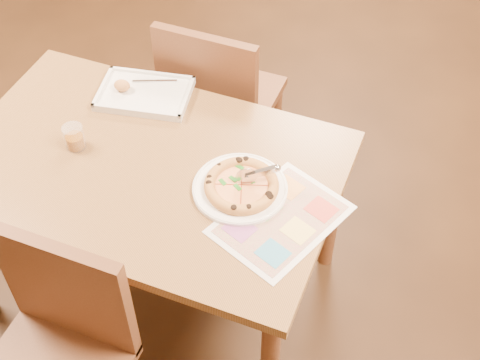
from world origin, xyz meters
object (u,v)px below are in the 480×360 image
at_px(pizza, 241,186).
at_px(menu, 281,219).
at_px(glass_tumbler, 74,138).
at_px(plate, 240,189).
at_px(pizza_cutter, 257,173).
at_px(dining_table, 148,181).
at_px(chair_near, 58,336).
at_px(chair_far, 216,91).
at_px(appetizer_tray, 143,94).

relative_size(pizza, menu, 0.60).
bearing_deg(glass_tumbler, menu, -3.51).
relative_size(plate, pizza_cutter, 2.45).
distance_m(dining_table, pizza, 0.37).
height_order(dining_table, glass_tumbler, glass_tumbler).
relative_size(pizza, pizza_cutter, 1.92).
height_order(chair_near, chair_far, same).
height_order(appetizer_tray, menu, appetizer_tray).
bearing_deg(menu, glass_tumbler, 176.49).
xyz_separation_m(chair_far, appetizer_tray, (-0.17, -0.29, 0.17)).
distance_m(chair_far, plate, 0.70).
distance_m(glass_tumbler, menu, 0.77).
bearing_deg(menu, pizza_cutter, 142.08).
bearing_deg(pizza, plate, 154.36).
bearing_deg(menu, chair_near, -132.83).
height_order(pizza, pizza_cutter, pizza_cutter).
distance_m(plate, glass_tumbler, 0.60).
bearing_deg(chair_near, menu, 47.17).
distance_m(plate, menu, 0.18).
height_order(chair_near, pizza_cutter, chair_near).
height_order(chair_far, glass_tumbler, chair_far).
distance_m(dining_table, chair_far, 0.61).
height_order(dining_table, plate, plate).
distance_m(chair_near, plate, 0.72).
bearing_deg(plate, glass_tumbler, -178.12).
height_order(chair_near, plate, chair_near).
height_order(pizza, appetizer_tray, appetizer_tray).
bearing_deg(chair_far, glass_tumbler, 67.05).
xyz_separation_m(pizza, pizza_cutter, (0.04, 0.02, 0.05)).
height_order(plate, pizza, pizza).
height_order(pizza_cutter, appetizer_tray, pizza_cutter).
xyz_separation_m(dining_table, plate, (0.34, 0.01, 0.09)).
bearing_deg(pizza, glass_tumbler, -178.42).
bearing_deg(chair_far, pizza, 120.22).
xyz_separation_m(pizza_cutter, menu, (0.11, -0.09, -0.08)).
height_order(chair_far, plate, chair_far).
relative_size(chair_far, glass_tumbler, 5.36).
relative_size(dining_table, pizza_cutter, 10.29).
distance_m(dining_table, chair_near, 0.61).
height_order(plate, appetizer_tray, appetizer_tray).
bearing_deg(plate, chair_near, -119.14).
height_order(plate, menu, plate).
distance_m(pizza, menu, 0.17).
bearing_deg(menu, dining_table, 173.50).
height_order(appetizer_tray, glass_tumbler, glass_tumbler).
relative_size(plate, menu, 0.76).
height_order(chair_near, glass_tumbler, chair_near).
height_order(glass_tumbler, menu, glass_tumbler).
xyz_separation_m(appetizer_tray, glass_tumbler, (-0.09, -0.32, 0.03)).
xyz_separation_m(dining_table, chair_far, (-0.00, 0.60, -0.07)).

